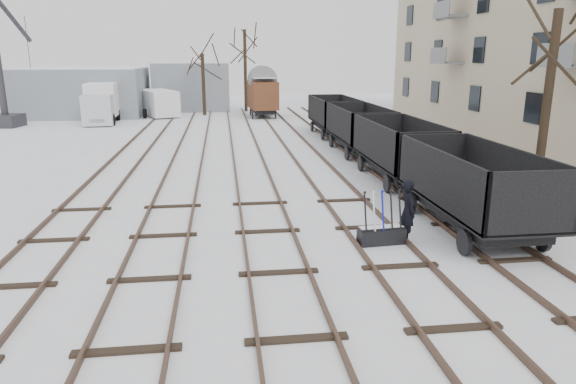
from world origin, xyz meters
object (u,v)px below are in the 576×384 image
object	(u,v)px
ground_frame	(381,234)
crane	(3,89)
freight_wagon_a	(472,199)
box_van_wagon	(262,94)
panel_van	(159,103)
worker	(408,211)
lorry	(102,102)

from	to	relation	value
ground_frame	crane	xyz separation A→B (m)	(-20.03, 27.38, 2.43)
freight_wagon_a	box_van_wagon	xyz separation A→B (m)	(-3.78, 30.25, 1.00)
panel_van	crane	xyz separation A→B (m)	(-10.42, -5.40, 1.55)
worker	freight_wagon_a	bearing A→B (deg)	-75.31
panel_van	crane	size ratio (longest dim) A/B	0.53
lorry	crane	bearing A→B (deg)	-169.09
freight_wagon_a	box_van_wagon	distance (m)	30.50
panel_van	lorry	bearing A→B (deg)	-158.63
freight_wagon_a	box_van_wagon	world-z (taller)	box_van_wagon
worker	panel_van	distance (m)	34.28
freight_wagon_a	crane	distance (m)	35.16
freight_wagon_a	crane	bearing A→B (deg)	130.92
lorry	panel_van	xyz separation A→B (m)	(3.91, 3.68, -0.40)
lorry	worker	bearing A→B (deg)	-67.67
worker	crane	distance (m)	34.34
freight_wagon_a	crane	world-z (taller)	crane
worker	crane	xyz separation A→B (m)	(-20.78, 27.28, 1.83)
worker	lorry	xyz separation A→B (m)	(-14.26, 29.00, 0.68)
ground_frame	panel_van	size ratio (longest dim) A/B	0.27
worker	lorry	bearing A→B (deg)	22.24
freight_wagon_a	crane	size ratio (longest dim) A/B	0.58
worker	panel_van	world-z (taller)	panel_van
crane	worker	bearing A→B (deg)	-43.67
panel_van	freight_wagon_a	bearing A→B (deg)	-90.40
freight_wagon_a	crane	xyz separation A→B (m)	(-23.00, 26.53, 1.78)
ground_frame	freight_wagon_a	world-z (taller)	freight_wagon_a
crane	ground_frame	bearing A→B (deg)	-44.78
lorry	panel_van	bearing A→B (deg)	39.41
lorry	box_van_wagon	bearing A→B (deg)	5.10
ground_frame	crane	bearing A→B (deg)	121.12
worker	lorry	size ratio (longest dim) A/B	0.26
crane	panel_van	bearing A→B (deg)	36.42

